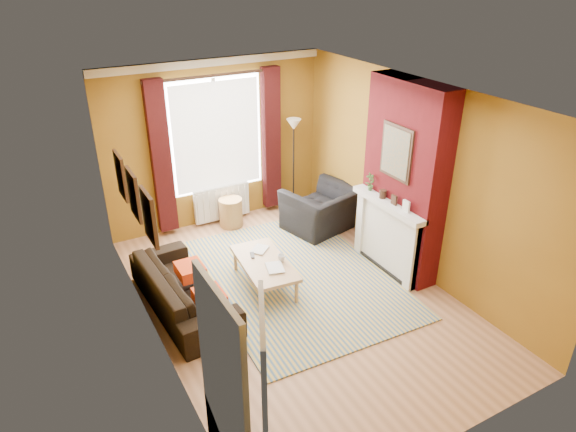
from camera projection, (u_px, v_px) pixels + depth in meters
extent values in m
plane|color=#916342|center=(297.00, 297.00, 7.08)|extent=(5.50, 5.50, 0.00)
cube|color=#875E1A|center=(216.00, 144.00, 8.59)|extent=(3.80, 0.02, 2.80)
cube|color=#875E1A|center=(461.00, 331.00, 4.30)|extent=(3.80, 0.02, 2.80)
cube|color=#875E1A|center=(414.00, 178.00, 7.27)|extent=(0.02, 5.50, 2.80)
cube|color=#875E1A|center=(148.00, 243.00, 5.63)|extent=(0.02, 5.50, 2.80)
cube|color=white|center=(299.00, 95.00, 5.81)|extent=(3.80, 5.50, 0.01)
cube|color=#4E0B0F|center=(404.00, 180.00, 7.19)|extent=(0.35, 1.40, 2.80)
cube|color=silver|center=(388.00, 236.00, 7.49)|extent=(0.12, 1.30, 1.10)
cube|color=silver|center=(388.00, 205.00, 7.23)|extent=(0.22, 1.40, 0.08)
cube|color=silver|center=(413.00, 257.00, 7.04)|extent=(0.16, 0.14, 1.04)
cube|color=silver|center=(363.00, 223.00, 7.95)|extent=(0.16, 0.14, 1.04)
cube|color=black|center=(389.00, 242.00, 7.55)|extent=(0.06, 0.80, 0.90)
cube|color=black|center=(385.00, 266.00, 7.73)|extent=(0.20, 1.00, 0.06)
cube|color=silver|center=(406.00, 206.00, 6.91)|extent=(0.03, 0.12, 0.16)
cube|color=black|center=(394.00, 200.00, 7.11)|extent=(0.03, 0.10, 0.14)
cylinder|color=black|center=(383.00, 194.00, 7.31)|extent=(0.10, 0.10, 0.12)
cube|color=black|center=(397.00, 152.00, 6.91)|extent=(0.03, 0.60, 0.75)
cube|color=#955F32|center=(395.00, 152.00, 6.90)|extent=(0.01, 0.52, 0.66)
cube|color=silver|center=(211.00, 62.00, 7.96)|extent=(3.80, 0.08, 0.12)
cube|color=white|center=(216.00, 136.00, 8.50)|extent=(1.60, 0.04, 1.90)
cube|color=white|center=(217.00, 136.00, 8.47)|extent=(1.50, 0.02, 1.80)
cube|color=silver|center=(216.00, 136.00, 8.49)|extent=(0.06, 0.04, 1.90)
cube|color=#370C0D|center=(161.00, 159.00, 8.10)|extent=(0.30, 0.16, 2.50)
cube|color=#370C0D|center=(271.00, 140.00, 8.95)|extent=(0.30, 0.16, 2.50)
cylinder|color=black|center=(214.00, 75.00, 7.98)|extent=(2.30, 0.05, 0.05)
cube|color=silver|center=(222.00, 203.00, 8.99)|extent=(1.00, 0.10, 0.60)
cube|color=silver|center=(199.00, 209.00, 8.75)|extent=(0.04, 0.03, 0.56)
cube|color=silver|center=(205.00, 208.00, 8.80)|extent=(0.04, 0.03, 0.56)
cube|color=silver|center=(211.00, 207.00, 8.84)|extent=(0.04, 0.03, 0.56)
cube|color=silver|center=(217.00, 205.00, 8.89)|extent=(0.04, 0.03, 0.56)
cube|color=silver|center=(223.00, 204.00, 8.94)|extent=(0.04, 0.03, 0.56)
cube|color=silver|center=(228.00, 203.00, 8.99)|extent=(0.04, 0.03, 0.56)
cube|color=silver|center=(234.00, 201.00, 9.03)|extent=(0.04, 0.03, 0.56)
cube|color=silver|center=(240.00, 200.00, 9.08)|extent=(0.04, 0.03, 0.56)
cube|color=silver|center=(246.00, 199.00, 9.13)|extent=(0.04, 0.03, 0.56)
cube|color=black|center=(149.00, 217.00, 5.40)|extent=(0.04, 0.44, 0.58)
cube|color=#C77E2F|center=(151.00, 217.00, 5.41)|extent=(0.01, 0.38, 0.52)
cube|color=black|center=(134.00, 195.00, 5.91)|extent=(0.04, 0.44, 0.58)
cube|color=#31935F|center=(136.00, 194.00, 5.92)|extent=(0.01, 0.38, 0.52)
cube|color=black|center=(121.00, 176.00, 6.42)|extent=(0.04, 0.44, 0.58)
cube|color=#C08D30|center=(123.00, 176.00, 6.43)|extent=(0.01, 0.38, 0.52)
cube|color=silver|center=(224.00, 392.00, 4.22)|extent=(0.05, 0.94, 2.06)
cube|color=black|center=(226.00, 392.00, 4.23)|extent=(0.02, 0.80, 1.98)
cube|color=silver|center=(265.00, 414.00, 4.02)|extent=(0.37, 0.74, 1.98)
imported|color=#3B672D|center=(370.00, 182.00, 7.51)|extent=(0.14, 0.10, 0.27)
cube|color=red|center=(209.00, 298.00, 6.27)|extent=(0.34, 0.40, 0.16)
cube|color=red|center=(190.00, 270.00, 6.82)|extent=(0.34, 0.40, 0.16)
cube|color=#2F5481|center=(295.00, 277.00, 7.51)|extent=(2.62, 3.54, 0.02)
imported|color=black|center=(183.00, 288.00, 6.76)|extent=(0.92, 2.11, 0.60)
imported|color=black|center=(321.00, 209.00, 8.70)|extent=(1.34, 1.24, 0.74)
cube|color=tan|center=(264.00, 263.00, 7.15)|extent=(0.73, 1.29, 0.05)
cylinder|color=tan|center=(262.00, 301.00, 6.70)|extent=(0.06, 0.06, 0.36)
cylinder|color=tan|center=(297.00, 292.00, 6.87)|extent=(0.06, 0.06, 0.36)
cylinder|color=tan|center=(235.00, 260.00, 7.61)|extent=(0.06, 0.06, 0.36)
cylinder|color=tan|center=(266.00, 253.00, 7.78)|extent=(0.06, 0.06, 0.36)
cylinder|color=#A17846|center=(231.00, 212.00, 8.87)|extent=(0.49, 0.49, 0.50)
cylinder|color=black|center=(293.00, 209.00, 9.51)|extent=(0.31, 0.31, 0.03)
cylinder|color=black|center=(294.00, 168.00, 9.14)|extent=(0.03, 0.03, 1.59)
cone|color=beige|center=(294.00, 124.00, 8.78)|extent=(0.31, 0.31, 0.19)
imported|color=#999999|center=(267.00, 269.00, 6.94)|extent=(0.29, 0.35, 0.03)
imported|color=#999999|center=(253.00, 248.00, 7.44)|extent=(0.34, 0.33, 0.02)
imported|color=#999999|center=(281.00, 258.00, 7.12)|extent=(0.14, 0.14, 0.10)
cube|color=#28282B|center=(252.00, 255.00, 7.27)|extent=(0.10, 0.16, 0.02)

